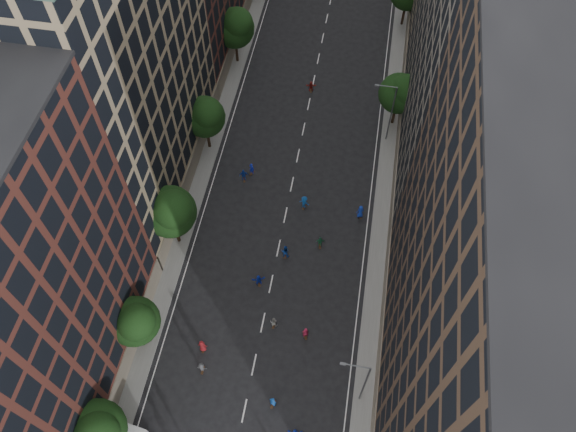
# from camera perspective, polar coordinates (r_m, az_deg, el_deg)

# --- Properties ---
(ground) EXTENTS (240.00, 240.00, 0.00)m
(ground) POSITION_cam_1_polar(r_m,az_deg,el_deg) (70.11, 0.95, 5.84)
(ground) COLOR black
(ground) RESTS_ON ground
(sidewalk_left) EXTENTS (4.00, 105.00, 0.15)m
(sidewalk_left) POSITION_cam_1_polar(r_m,az_deg,el_deg) (76.92, -7.15, 11.30)
(sidewalk_left) COLOR slate
(sidewalk_left) RESTS_ON ground
(sidewalk_right) EXTENTS (4.00, 105.00, 0.15)m
(sidewalk_right) POSITION_cam_1_polar(r_m,az_deg,el_deg) (74.90, 11.11, 8.94)
(sidewalk_right) COLOR slate
(sidewalk_right) RESTS_ON ground
(bldg_left_b) EXTENTS (14.00, 26.00, 34.00)m
(bldg_left_b) POSITION_cam_1_polar(r_m,az_deg,el_deg) (59.54, -18.64, 14.62)
(bldg_left_b) COLOR #958162
(bldg_left_b) RESTS_ON ground
(bldg_right_a) EXTENTS (14.00, 30.00, 36.00)m
(bldg_right_a) POSITION_cam_1_polar(r_m,az_deg,el_deg) (42.87, 21.60, -8.52)
(bldg_right_a) COLOR #483426
(bldg_right_a) RESTS_ON ground
(bldg_right_b) EXTENTS (14.00, 28.00, 33.00)m
(bldg_right_b) POSITION_cam_1_polar(r_m,az_deg,el_deg) (62.24, 20.06, 15.61)
(bldg_right_b) COLOR #625C50
(bldg_right_b) RESTS_ON ground
(tree_left_0) EXTENTS (5.20, 5.20, 8.83)m
(tree_left_0) POSITION_cam_1_polar(r_m,az_deg,el_deg) (52.09, -18.92, -20.04)
(tree_left_0) COLOR black
(tree_left_0) RESTS_ON ground
(tree_left_1) EXTENTS (4.80, 4.80, 8.21)m
(tree_left_1) POSITION_cam_1_polar(r_m,az_deg,el_deg) (54.81, -15.24, -10.31)
(tree_left_1) COLOR black
(tree_left_1) RESTS_ON ground
(tree_left_2) EXTENTS (5.60, 5.60, 9.45)m
(tree_left_2) POSITION_cam_1_polar(r_m,az_deg,el_deg) (59.06, -11.82, 0.49)
(tree_left_2) COLOR black
(tree_left_2) RESTS_ON ground
(tree_left_3) EXTENTS (5.00, 5.00, 8.58)m
(tree_left_3) POSITION_cam_1_polar(r_m,az_deg,el_deg) (67.57, -8.40, 10.03)
(tree_left_3) COLOR black
(tree_left_3) RESTS_ON ground
(tree_left_4) EXTENTS (5.40, 5.40, 9.08)m
(tree_left_4) POSITION_cam_1_polar(r_m,az_deg,el_deg) (78.65, -5.37, 18.61)
(tree_left_4) COLOR black
(tree_left_4) RESTS_ON ground
(tree_right_a) EXTENTS (5.00, 5.00, 8.39)m
(tree_right_a) POSITION_cam_1_polar(r_m,az_deg,el_deg) (71.17, 11.37, 12.22)
(tree_right_a) COLOR black
(tree_right_a) RESTS_ON ground
(streetlamp_near) EXTENTS (2.64, 0.22, 9.06)m
(streetlamp_near) POSITION_cam_1_polar(r_m,az_deg,el_deg) (51.88, 7.61, -16.36)
(streetlamp_near) COLOR #595B60
(streetlamp_near) RESTS_ON ground
(streetlamp_far) EXTENTS (2.64, 0.22, 9.06)m
(streetlamp_far) POSITION_cam_1_polar(r_m,az_deg,el_deg) (69.40, 10.32, 10.46)
(streetlamp_far) COLOR #595B60
(streetlamp_far) RESTS_ON ground
(skater_1) EXTENTS (0.78, 0.62, 1.87)m
(skater_1) POSITION_cam_1_polar(r_m,az_deg,el_deg) (55.39, -1.55, -18.36)
(skater_1) COLOR #144BA7
(skater_1) RESTS_ON ground
(skater_6) EXTENTS (0.93, 0.62, 1.85)m
(skater_6) POSITION_cam_1_polar(r_m,az_deg,el_deg) (57.65, -8.70, -12.92)
(skater_6) COLOR maroon
(skater_6) RESTS_ON ground
(skater_7) EXTENTS (0.79, 0.67, 1.84)m
(skater_7) POSITION_cam_1_polar(r_m,az_deg,el_deg) (57.54, 1.78, -11.77)
(skater_7) COLOR #AC1C3E
(skater_7) RESTS_ON ground
(skater_8) EXTENTS (0.78, 0.62, 1.54)m
(skater_8) POSITION_cam_1_polar(r_m,az_deg,el_deg) (58.11, -1.47, -10.73)
(skater_8) COLOR #AFAFAB
(skater_8) RESTS_ON ground
(skater_9) EXTENTS (0.99, 0.58, 1.51)m
(skater_9) POSITION_cam_1_polar(r_m,az_deg,el_deg) (57.10, -8.75, -15.00)
(skater_9) COLOR #434449
(skater_9) RESTS_ON ground
(skater_10) EXTENTS (1.05, 0.58, 1.69)m
(skater_10) POSITION_cam_1_polar(r_m,az_deg,el_deg) (62.34, 3.29, -2.66)
(skater_10) COLOR #1B5C38
(skater_10) RESTS_ON ground
(skater_11) EXTENTS (1.53, 0.96, 1.58)m
(skater_11) POSITION_cam_1_polar(r_m,az_deg,el_deg) (60.13, -2.99, -6.52)
(skater_11) COLOR #162FB3
(skater_11) RESTS_ON ground
(skater_12) EXTENTS (1.07, 0.91, 1.86)m
(skater_12) POSITION_cam_1_polar(r_m,az_deg,el_deg) (64.81, 7.36, 0.43)
(skater_12) COLOR #142FA4
(skater_12) RESTS_ON ground
(skater_13) EXTENTS (0.75, 0.63, 1.75)m
(skater_13) POSITION_cam_1_polar(r_m,az_deg,el_deg) (68.15, -3.71, 4.82)
(skater_13) COLOR #1627BA
(skater_13) RESTS_ON ground
(skater_14) EXTENTS (0.93, 0.74, 1.84)m
(skater_14) POSITION_cam_1_polar(r_m,az_deg,el_deg) (61.55, -0.29, -3.63)
(skater_14) COLOR #133CA0
(skater_14) RESTS_ON ground
(skater_15) EXTENTS (1.37, 1.00, 1.90)m
(skater_15) POSITION_cam_1_polar(r_m,az_deg,el_deg) (65.00, 1.66, 1.37)
(skater_15) COLOR #124492
(skater_15) RESTS_ON ground
(skater_16) EXTENTS (1.15, 0.72, 1.82)m
(skater_16) POSITION_cam_1_polar(r_m,az_deg,el_deg) (67.57, -4.51, 4.15)
(skater_16) COLOR #153DAF
(skater_16) RESTS_ON ground
(skater_17) EXTENTS (1.47, 0.69, 1.53)m
(skater_17) POSITION_cam_1_polar(r_m,az_deg,el_deg) (77.63, 2.36, 13.00)
(skater_17) COLOR maroon
(skater_17) RESTS_ON ground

